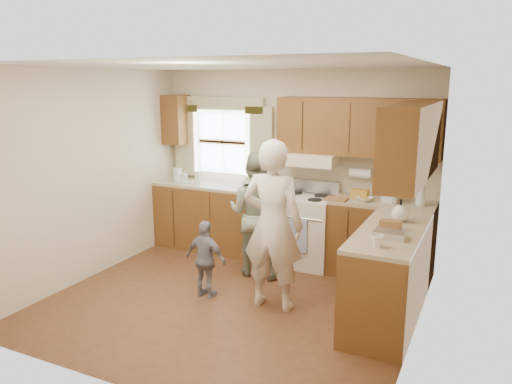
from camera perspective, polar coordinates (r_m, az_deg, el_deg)
The scene contains 6 objects.
room at distance 5.18m, azimuth -2.92°, elevation 0.31°, with size 3.80×3.80×3.80m.
kitchen_fixtures at distance 6.00m, azimuth 7.23°, elevation -2.09°, with size 3.80×2.25×2.15m.
stove at distance 6.52m, azimuth 5.54°, elevation -4.23°, with size 0.76×0.67×1.07m.
woman_left at distance 5.14m, azimuth 1.93°, elevation -3.84°, with size 0.65×0.43×1.79m, color beige.
woman_right at distance 6.08m, azimuth 0.06°, elevation -2.52°, with size 0.74×0.58×1.53m, color #1E3826.
child at distance 5.55m, azimuth -5.75°, elevation -7.66°, with size 0.51×0.21×0.87m, color gray.
Camera 1 is at (2.42, -4.44, 2.36)m, focal length 35.00 mm.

